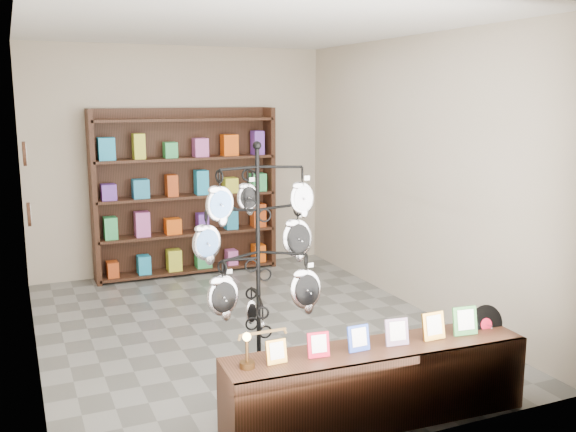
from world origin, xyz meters
The scene contains 6 objects.
ground centered at (0.00, 0.00, 0.00)m, with size 5.00×5.00×0.00m, color slate.
room_envelope centered at (0.00, 0.00, 1.85)m, with size 5.00×5.00×5.00m.
display_tree centered at (-0.40, -1.45, 1.17)m, with size 1.04×0.91×2.02m.
front_shelf centered at (0.24, -2.18, 0.28)m, with size 2.30×0.58×0.81m.
back_shelving centered at (0.00, 2.30, 1.03)m, with size 2.42×0.36×2.20m.
wall_clocks centered at (-1.97, 0.80, 1.50)m, with size 0.03×0.24×0.84m.
Camera 1 is at (-2.10, -5.94, 2.35)m, focal length 40.00 mm.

